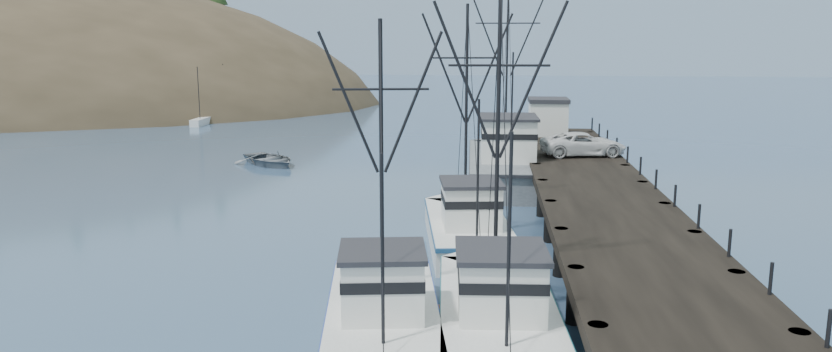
{
  "coord_description": "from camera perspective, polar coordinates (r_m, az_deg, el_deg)",
  "views": [
    {
      "loc": [
        8.28,
        -23.15,
        9.7
      ],
      "look_at": [
        4.82,
        13.83,
        2.5
      ],
      "focal_mm": 32.0,
      "sensor_mm": 36.0,
      "label": 1
    }
  ],
  "objects": [
    {
      "name": "pier_shed",
      "position": [
        57.69,
        10.12,
        4.55
      ],
      "size": [
        3.0,
        3.2,
        2.8
      ],
      "color": "silver",
      "rests_on": "pier"
    },
    {
      "name": "trawler_far",
      "position": [
        34.68,
        3.95,
        -3.89
      ],
      "size": [
        4.74,
        11.14,
        11.35
      ],
      "color": "white",
      "rests_on": "ground"
    },
    {
      "name": "ground",
      "position": [
        26.42,
        -13.56,
        -10.88
      ],
      "size": [
        400.0,
        400.0,
        0.0
      ],
      "primitive_type": "plane",
      "color": "navy",
      "rests_on": "ground"
    },
    {
      "name": "pier",
      "position": [
        40.36,
        13.39,
        -0.78
      ],
      "size": [
        6.0,
        44.0,
        2.0
      ],
      "color": "black",
      "rests_on": "ground"
    },
    {
      "name": "work_vessel",
      "position": [
        49.31,
        6.92,
        1.0
      ],
      "size": [
        5.07,
        16.19,
        13.49
      ],
      "color": "slate",
      "rests_on": "ground"
    },
    {
      "name": "pickup_truck",
      "position": [
        48.3,
        12.75,
        2.42
      ],
      "size": [
        5.7,
        3.4,
        1.48
      ],
      "primitive_type": "imported",
      "rotation": [
        0.0,
        0.0,
        1.76
      ],
      "color": "silver",
      "rests_on": "pier"
    },
    {
      "name": "trawler_near",
      "position": [
        24.82,
        6.2,
        -10.06
      ],
      "size": [
        4.23,
        11.36,
        11.48
      ],
      "color": "white",
      "rests_on": "ground"
    },
    {
      "name": "distant_ridge",
      "position": [
        193.4,
        5.91,
        8.04
      ],
      "size": [
        360.0,
        40.0,
        26.0
      ],
      "primitive_type": "cube",
      "color": "#9EB2C6",
      "rests_on": "ground"
    },
    {
      "name": "moored_sailboats",
      "position": [
        91.76,
        -21.23,
        4.37
      ],
      "size": [
        23.56,
        16.51,
        6.35
      ],
      "color": "white",
      "rests_on": "ground"
    },
    {
      "name": "distant_ridge_far",
      "position": [
        213.89,
        -7.79,
        8.27
      ],
      "size": [
        180.0,
        25.0,
        18.0
      ],
      "primitive_type": "cube",
      "color": "silver",
      "rests_on": "ground"
    },
    {
      "name": "motorboat",
      "position": [
        56.41,
        -11.19,
        0.86
      ],
      "size": [
        6.75,
        6.74,
        1.15
      ],
      "primitive_type": "imported",
      "rotation": [
        0.0,
        0.0,
        0.79
      ],
      "color": "slate",
      "rests_on": "ground"
    },
    {
      "name": "trawler_mid",
      "position": [
        24.59,
        -2.57,
        -10.22
      ],
      "size": [
        4.73,
        10.55,
        10.49
      ],
      "color": "white",
      "rests_on": "ground"
    }
  ]
}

